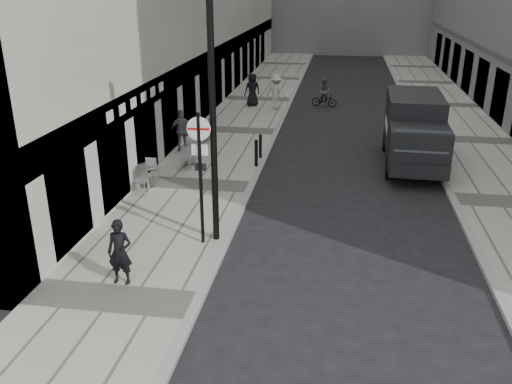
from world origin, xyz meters
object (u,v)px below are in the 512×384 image
Objects in this scene: sign_post at (200,162)px; lamppost at (213,106)px; cyclist at (324,96)px; walking_man at (120,252)px; panel_van at (414,127)px.

sign_post is 1.53m from lamppost.
sign_post is 2.26× the size of cyclist.
walking_man is 0.28× the size of panel_van.
sign_post is at bearing -139.27° from lamppost.
walking_man is 3.21m from sign_post.
lamppost is (0.32, 0.28, 1.47)m from sign_post.
sign_post reaches higher than cyclist.
sign_post is at bearing -126.02° from panel_van.
walking_man is at bearing -124.41° from panel_van.
sign_post is 0.64× the size of panel_van.
walking_man is 0.24× the size of lamppost.
lamppost is at bearing -125.55° from panel_van.
cyclist is at bearing 82.70° from lamppost.
lamppost reaches higher than cyclist.
panel_van is at bearing 49.44° from sign_post.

